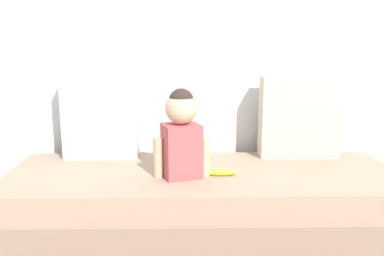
# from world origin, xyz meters

# --- Properties ---
(ground_plane) EXTENTS (12.00, 12.00, 0.00)m
(ground_plane) POSITION_xyz_m (0.00, 0.00, 0.00)
(ground_plane) COLOR #B2ADA3
(back_wall) EXTENTS (5.44, 0.10, 2.57)m
(back_wall) POSITION_xyz_m (0.00, 0.54, 1.29)
(back_wall) COLOR silver
(back_wall) RESTS_ON ground
(couch) EXTENTS (2.24, 0.82, 0.40)m
(couch) POSITION_xyz_m (0.00, 0.00, 0.20)
(couch) COLOR #826C5B
(couch) RESTS_ON ground
(throw_pillow_left) EXTENTS (0.45, 0.16, 0.56)m
(throw_pillow_left) POSITION_xyz_m (-0.62, 0.31, 0.68)
(throw_pillow_left) COLOR #B2BCC6
(throw_pillow_left) RESTS_ON couch
(throw_pillow_right) EXTENTS (0.49, 0.16, 0.50)m
(throw_pillow_right) POSITION_xyz_m (0.62, 0.31, 0.65)
(throw_pillow_right) COLOR #C1B29E
(throw_pillow_right) RESTS_ON couch
(toddler) EXTENTS (0.30, 0.21, 0.48)m
(toddler) POSITION_xyz_m (-0.12, -0.09, 0.64)
(toddler) COLOR #B24C51
(toddler) RESTS_ON couch
(banana) EXTENTS (0.17, 0.05, 0.04)m
(banana) POSITION_xyz_m (0.10, -0.08, 0.42)
(banana) COLOR yellow
(banana) RESTS_ON couch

